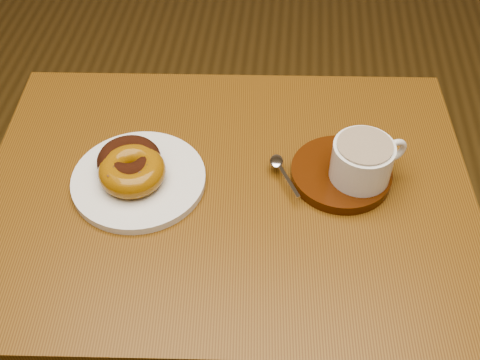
# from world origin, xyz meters

# --- Properties ---
(cafe_table) EXTENTS (0.83, 0.64, 0.74)m
(cafe_table) POSITION_xyz_m (0.06, 0.34, 0.62)
(cafe_table) COLOR brown
(cafe_table) RESTS_ON ground
(donut_plate) EXTENTS (0.28, 0.28, 0.01)m
(donut_plate) POSITION_xyz_m (-0.08, 0.34, 0.75)
(donut_plate) COLOR silver
(donut_plate) RESTS_ON cafe_table
(donut_cinnamon) EXTENTS (0.13, 0.13, 0.04)m
(donut_cinnamon) POSITION_xyz_m (-0.10, 0.36, 0.77)
(donut_cinnamon) COLOR black
(donut_cinnamon) RESTS_ON donut_plate
(donut_caramel) EXTENTS (0.12, 0.12, 0.04)m
(donut_caramel) POSITION_xyz_m (-0.09, 0.33, 0.77)
(donut_caramel) COLOR #8C5A0F
(donut_caramel) RESTS_ON donut_plate
(saucer) EXTENTS (0.21, 0.21, 0.02)m
(saucer) POSITION_xyz_m (0.24, 0.38, 0.75)
(saucer) COLOR #3E1B08
(saucer) RESTS_ON cafe_table
(coffee_cup) EXTENTS (0.12, 0.10, 0.07)m
(coffee_cup) POSITION_xyz_m (0.27, 0.37, 0.79)
(coffee_cup) COLOR silver
(coffee_cup) RESTS_ON saucer
(teaspoon) EXTENTS (0.05, 0.09, 0.01)m
(teaspoon) POSITION_xyz_m (0.14, 0.38, 0.76)
(teaspoon) COLOR silver
(teaspoon) RESTS_ON saucer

